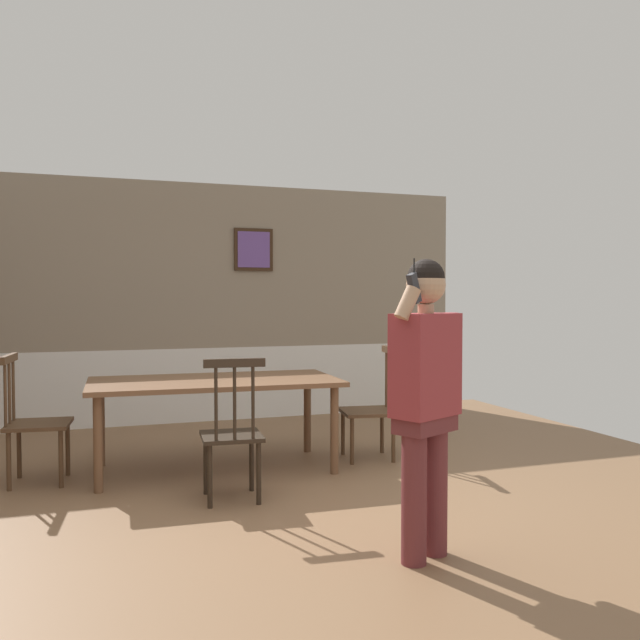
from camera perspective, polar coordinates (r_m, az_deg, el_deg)
name	(u,v)px	position (r m, az deg, el deg)	size (l,w,h in m)	color
ground_plane	(273,520)	(4.61, -3.98, -16.54)	(8.08, 8.08, 0.00)	#846042
room_back_partition	(190,307)	(7.98, -10.96, 1.08)	(6.69, 0.17, 2.78)	gray
dining_table	(215,388)	(5.76, -8.93, -5.74)	(2.10, 1.11, 0.77)	brown
chair_near_window	(34,421)	(5.77, -23.14, -7.90)	(0.51, 0.51, 1.02)	#513823
chair_by_doorway	(372,407)	(6.14, 4.44, -7.37)	(0.54, 0.54, 1.01)	#513823
chair_at_table_head	(232,433)	(4.91, -7.47, -9.48)	(0.46, 0.46, 1.04)	#2D2319
person_figure	(426,388)	(3.79, 9.00, -5.70)	(0.50, 0.37, 1.67)	brown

